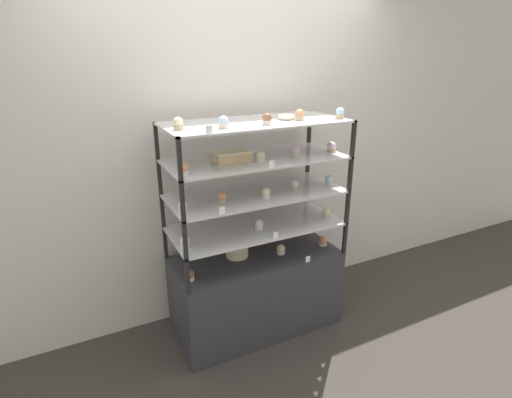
% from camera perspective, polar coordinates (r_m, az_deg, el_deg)
% --- Properties ---
extents(ground_plane, '(20.00, 20.00, 0.00)m').
position_cam_1_polar(ground_plane, '(3.28, 0.00, -17.44)').
color(ground_plane, '#38332D').
extents(back_wall, '(8.00, 0.05, 2.60)m').
position_cam_1_polar(back_wall, '(3.05, -3.55, 6.91)').
color(back_wall, silver).
rests_on(back_wall, ground_plane).
extents(display_base, '(1.21, 0.55, 0.61)m').
position_cam_1_polar(display_base, '(3.10, 0.00, -12.99)').
color(display_base, '#333338').
rests_on(display_base, ground_plane).
extents(display_riser_lower, '(1.21, 0.55, 0.24)m').
position_cam_1_polar(display_riser_lower, '(2.84, 0.00, -3.95)').
color(display_riser_lower, black).
rests_on(display_riser_lower, display_base).
extents(display_riser_middle, '(1.21, 0.55, 0.24)m').
position_cam_1_polar(display_riser_middle, '(2.75, 0.00, 0.68)').
color(display_riser_middle, black).
rests_on(display_riser_middle, display_riser_lower).
extents(display_riser_upper, '(1.21, 0.55, 0.24)m').
position_cam_1_polar(display_riser_upper, '(2.68, 0.00, 5.60)').
color(display_riser_upper, black).
rests_on(display_riser_upper, display_riser_middle).
extents(display_riser_top, '(1.21, 0.55, 0.24)m').
position_cam_1_polar(display_riser_top, '(2.63, 0.00, 10.74)').
color(display_riser_top, black).
rests_on(display_riser_top, display_riser_upper).
extents(layer_cake_centerpiece, '(0.17, 0.17, 0.13)m').
position_cam_1_polar(layer_cake_centerpiece, '(2.91, -2.73, -6.98)').
color(layer_cake_centerpiece, beige).
rests_on(layer_cake_centerpiece, display_base).
extents(sheet_cake_frosted, '(0.23, 0.14, 0.07)m').
position_cam_1_polar(sheet_cake_frosted, '(2.58, -3.50, 6.11)').
color(sheet_cake_frosted, '#DBBC84').
rests_on(sheet_cake_frosted, display_riser_upper).
extents(cupcake_0, '(0.06, 0.06, 0.07)m').
position_cam_1_polar(cupcake_0, '(2.67, -9.44, -10.69)').
color(cupcake_0, white).
rests_on(cupcake_0, display_base).
extents(cupcake_1, '(0.06, 0.06, 0.07)m').
position_cam_1_polar(cupcake_1, '(2.96, 3.57, -7.19)').
color(cupcake_1, white).
rests_on(cupcake_1, display_base).
extents(cupcake_2, '(0.06, 0.06, 0.07)m').
position_cam_1_polar(cupcake_2, '(3.11, 9.55, -5.95)').
color(cupcake_2, beige).
rests_on(cupcake_2, display_base).
extents(price_tag_0, '(0.04, 0.00, 0.04)m').
position_cam_1_polar(price_tag_0, '(2.87, 7.42, -8.51)').
color(price_tag_0, white).
rests_on(price_tag_0, display_base).
extents(cupcake_3, '(0.06, 0.06, 0.07)m').
position_cam_1_polar(cupcake_3, '(2.56, -10.15, -6.04)').
color(cupcake_3, white).
rests_on(cupcake_3, display_riser_lower).
extents(cupcake_4, '(0.06, 0.06, 0.07)m').
position_cam_1_polar(cupcake_4, '(2.76, 0.43, -3.66)').
color(cupcake_4, white).
rests_on(cupcake_4, display_riser_lower).
extents(cupcake_5, '(0.06, 0.06, 0.07)m').
position_cam_1_polar(cupcake_5, '(3.01, 9.99, -1.87)').
color(cupcake_5, beige).
rests_on(cupcake_5, display_riser_lower).
extents(price_tag_1, '(0.04, 0.00, 0.04)m').
position_cam_1_polar(price_tag_1, '(2.63, 2.82, -5.18)').
color(price_tag_1, white).
rests_on(price_tag_1, display_riser_lower).
extents(cupcake_6, '(0.06, 0.06, 0.07)m').
position_cam_1_polar(cupcake_6, '(2.44, -10.45, -1.11)').
color(cupcake_6, white).
rests_on(cupcake_6, display_riser_middle).
extents(cupcake_7, '(0.06, 0.06, 0.07)m').
position_cam_1_polar(cupcake_7, '(2.56, -4.89, 0.17)').
color(cupcake_7, '#CCB28C').
rests_on(cupcake_7, display_riser_middle).
extents(cupcake_8, '(0.06, 0.06, 0.07)m').
position_cam_1_polar(cupcake_8, '(2.64, 1.47, 0.86)').
color(cupcake_8, white).
rests_on(cupcake_8, display_riser_middle).
extents(cupcake_9, '(0.06, 0.06, 0.07)m').
position_cam_1_polar(cupcake_9, '(2.81, 5.55, 2.01)').
color(cupcake_9, '#CCB28C').
rests_on(cupcake_9, display_riser_middle).
extents(cupcake_10, '(0.06, 0.06, 0.07)m').
position_cam_1_polar(cupcake_10, '(2.95, 10.37, 2.67)').
color(cupcake_10, beige).
rests_on(cupcake_10, display_riser_middle).
extents(price_tag_2, '(0.04, 0.00, 0.04)m').
position_cam_1_polar(price_tag_2, '(2.39, -4.86, -1.60)').
color(price_tag_2, white).
rests_on(price_tag_2, display_riser_middle).
extents(cupcake_11, '(0.07, 0.07, 0.07)m').
position_cam_1_polar(cupcake_11, '(2.34, -10.38, 4.27)').
color(cupcake_11, white).
rests_on(cupcake_11, display_riser_upper).
extents(cupcake_12, '(0.07, 0.07, 0.07)m').
position_cam_1_polar(cupcake_12, '(2.60, 0.59, 6.19)').
color(cupcake_12, white).
rests_on(cupcake_12, display_riser_upper).
extents(cupcake_13, '(0.07, 0.07, 0.07)m').
position_cam_1_polar(cupcake_13, '(2.74, 5.60, 6.87)').
color(cupcake_13, beige).
rests_on(cupcake_13, display_riser_upper).
extents(cupcake_14, '(0.07, 0.07, 0.07)m').
position_cam_1_polar(cupcake_14, '(2.89, 10.73, 7.29)').
color(cupcake_14, '#CCB28C').
rests_on(cupcake_14, display_riser_upper).
extents(price_tag_3, '(0.04, 0.00, 0.04)m').
position_cam_1_polar(price_tag_3, '(2.45, 2.27, 5.01)').
color(price_tag_3, white).
rests_on(price_tag_3, display_riser_upper).
extents(cupcake_15, '(0.06, 0.06, 0.07)m').
position_cam_1_polar(cupcake_15, '(2.37, -11.05, 10.53)').
color(cupcake_15, '#CCB28C').
rests_on(cupcake_15, display_riser_top).
extents(cupcake_16, '(0.06, 0.06, 0.07)m').
position_cam_1_polar(cupcake_16, '(2.38, -4.66, 10.87)').
color(cupcake_16, beige).
rests_on(cupcake_16, display_riser_top).
extents(cupcake_17, '(0.06, 0.06, 0.07)m').
position_cam_1_polar(cupcake_17, '(2.49, 1.50, 11.34)').
color(cupcake_17, beige).
rests_on(cupcake_17, display_riser_top).
extents(cupcake_18, '(0.06, 0.06, 0.07)m').
position_cam_1_polar(cupcake_18, '(2.67, 6.24, 11.85)').
color(cupcake_18, '#CCB28C').
rests_on(cupcake_18, display_riser_top).
extents(cupcake_19, '(0.06, 0.06, 0.07)m').
position_cam_1_polar(cupcake_19, '(2.79, 11.91, 11.91)').
color(cupcake_19, '#CCB28C').
rests_on(cupcake_19, display_riser_top).
extents(price_tag_4, '(0.04, 0.00, 0.04)m').
position_cam_1_polar(price_tag_4, '(2.23, -6.74, 9.82)').
color(price_tag_4, white).
rests_on(price_tag_4, display_riser_top).
extents(donut_glazed, '(0.11, 0.11, 0.03)m').
position_cam_1_polar(donut_glazed, '(2.71, 4.36, 11.60)').
color(donut_glazed, '#EFE5CC').
rests_on(donut_glazed, display_riser_top).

